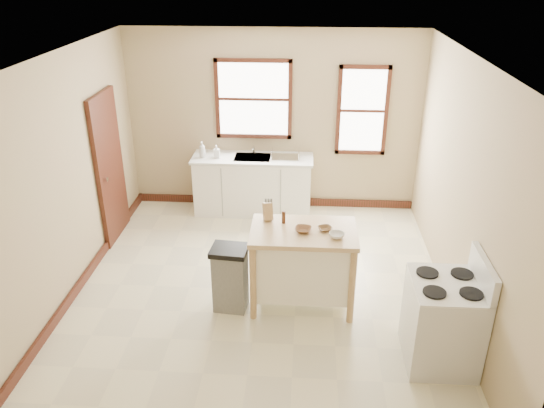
{
  "coord_description": "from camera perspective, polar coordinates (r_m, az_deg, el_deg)",
  "views": [
    {
      "loc": [
        0.51,
        -5.42,
        3.75
      ],
      "look_at": [
        0.12,
        0.4,
        0.99
      ],
      "focal_mm": 35.0,
      "sensor_mm": 36.0,
      "label": 1
    }
  ],
  "objects": [
    {
      "name": "floor",
      "position": [
        6.61,
        -1.28,
        -9.23
      ],
      "size": [
        5.0,
        5.0,
        0.0
      ],
      "primitive_type": "plane",
      "color": "beige",
      "rests_on": "ground"
    },
    {
      "name": "ceiling",
      "position": [
        5.52,
        -1.57,
        15.44
      ],
      "size": [
        5.0,
        5.0,
        0.0
      ],
      "primitive_type": "plane",
      "rotation": [
        3.14,
        0.0,
        0.0
      ],
      "color": "white",
      "rests_on": "ground"
    },
    {
      "name": "wall_back",
      "position": [
        8.27,
        0.14,
        8.85
      ],
      "size": [
        4.5,
        0.04,
        2.8
      ],
      "primitive_type": "cube",
      "color": "tan",
      "rests_on": "ground"
    },
    {
      "name": "wall_left",
      "position": [
        6.52,
        -21.54,
        2.37
      ],
      "size": [
        0.04,
        5.0,
        2.8
      ],
      "primitive_type": "cube",
      "color": "tan",
      "rests_on": "ground"
    },
    {
      "name": "wall_right",
      "position": [
        6.16,
        19.94,
        1.31
      ],
      "size": [
        0.04,
        5.0,
        2.8
      ],
      "primitive_type": "cube",
      "color": "tan",
      "rests_on": "ground"
    },
    {
      "name": "window_main",
      "position": [
        8.19,
        -2.0,
        11.2
      ],
      "size": [
        1.17,
        0.06,
        1.22
      ],
      "primitive_type": null,
      "color": "black",
      "rests_on": "wall_back"
    },
    {
      "name": "window_side",
      "position": [
        8.23,
        9.7,
        9.85
      ],
      "size": [
        0.77,
        0.06,
        1.37
      ],
      "primitive_type": null,
      "color": "black",
      "rests_on": "wall_back"
    },
    {
      "name": "door_left",
      "position": [
        7.73,
        -17.07,
        3.76
      ],
      "size": [
        0.06,
        0.9,
        2.1
      ],
      "primitive_type": "cube",
      "color": "black",
      "rests_on": "ground"
    },
    {
      "name": "baseboard_back",
      "position": [
        8.72,
        0.12,
        0.33
      ],
      "size": [
        4.5,
        0.04,
        0.12
      ],
      "primitive_type": "cube",
      "color": "black",
      "rests_on": "ground"
    },
    {
      "name": "baseboard_left",
      "position": [
        7.1,
        -19.61,
        -7.63
      ],
      "size": [
        0.04,
        5.0,
        0.12
      ],
      "primitive_type": "cube",
      "color": "black",
      "rests_on": "ground"
    },
    {
      "name": "sink_counter",
      "position": [
        8.34,
        -2.06,
        2.09
      ],
      "size": [
        1.86,
        0.62,
        0.92
      ],
      "primitive_type": null,
      "color": "white",
      "rests_on": "ground"
    },
    {
      "name": "faucet",
      "position": [
        8.3,
        -2.0,
        6.2
      ],
      "size": [
        0.03,
        0.03,
        0.22
      ],
      "primitive_type": "cylinder",
      "color": "silver",
      "rests_on": "sink_counter"
    },
    {
      "name": "soap_bottle_a",
      "position": [
        8.19,
        -7.52,
        5.83
      ],
      "size": [
        0.1,
        0.1,
        0.25
      ],
      "primitive_type": "imported",
      "rotation": [
        0.0,
        0.0,
        -0.09
      ],
      "color": "#B2B2B2",
      "rests_on": "sink_counter"
    },
    {
      "name": "soap_bottle_b",
      "position": [
        8.16,
        -5.98,
        5.65
      ],
      "size": [
        0.1,
        0.1,
        0.2
      ],
      "primitive_type": "imported",
      "rotation": [
        0.0,
        0.0,
        0.09
      ],
      "color": "#B2B2B2",
      "rests_on": "sink_counter"
    },
    {
      "name": "dish_rack",
      "position": [
        8.12,
        1.44,
        5.35
      ],
      "size": [
        0.47,
        0.37,
        0.11
      ],
      "primitive_type": null,
      "rotation": [
        0.0,
        0.0,
        -0.11
      ],
      "color": "silver",
      "rests_on": "sink_counter"
    },
    {
      "name": "kitchen_island",
      "position": [
        6.14,
        3.31,
        -6.81
      ],
      "size": [
        1.19,
        0.76,
        0.97
      ],
      "primitive_type": null,
      "rotation": [
        0.0,
        0.0,
        0.0
      ],
      "color": "tan",
      "rests_on": "ground"
    },
    {
      "name": "knife_block",
      "position": [
        6.07,
        -0.45,
        -0.86
      ],
      "size": [
        0.13,
        0.13,
        0.2
      ],
      "primitive_type": null,
      "rotation": [
        0.0,
        0.0,
        0.32
      ],
      "color": "tan",
      "rests_on": "kitchen_island"
    },
    {
      "name": "pepper_grinder",
      "position": [
        6.01,
        1.26,
        -1.42
      ],
      "size": [
        0.05,
        0.05,
        0.15
      ],
      "primitive_type": "cylinder",
      "rotation": [
        0.0,
        0.0,
        0.1
      ],
      "color": "#472613",
      "rests_on": "kitchen_island"
    },
    {
      "name": "bowl_a",
      "position": [
        5.86,
        3.39,
        -2.78
      ],
      "size": [
        0.21,
        0.21,
        0.05
      ],
      "primitive_type": "imported",
      "rotation": [
        0.0,
        0.0,
        -0.12
      ],
      "color": "brown",
      "rests_on": "kitchen_island"
    },
    {
      "name": "bowl_b",
      "position": [
        5.9,
        5.74,
        -2.66
      ],
      "size": [
        0.2,
        0.2,
        0.04
      ],
      "primitive_type": "imported",
      "rotation": [
        0.0,
        0.0,
        0.35
      ],
      "color": "brown",
      "rests_on": "kitchen_island"
    },
    {
      "name": "bowl_c",
      "position": [
        5.77,
        6.97,
        -3.37
      ],
      "size": [
        0.22,
        0.22,
        0.05
      ],
      "primitive_type": "imported",
      "rotation": [
        0.0,
        0.0,
        -0.34
      ],
      "color": "silver",
      "rests_on": "kitchen_island"
    },
    {
      "name": "trash_bin",
      "position": [
        6.12,
        -4.51,
        -7.95
      ],
      "size": [
        0.44,
        0.38,
        0.79
      ],
      "primitive_type": null,
      "rotation": [
        0.0,
        0.0,
        -0.09
      ],
      "color": "slate",
      "rests_on": "ground"
    },
    {
      "name": "gas_stove",
      "position": [
        5.54,
        18.01,
        -10.89
      ],
      "size": [
        0.73,
        0.74,
        1.18
      ],
      "primitive_type": null,
      "color": "silver",
      "rests_on": "ground"
    }
  ]
}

